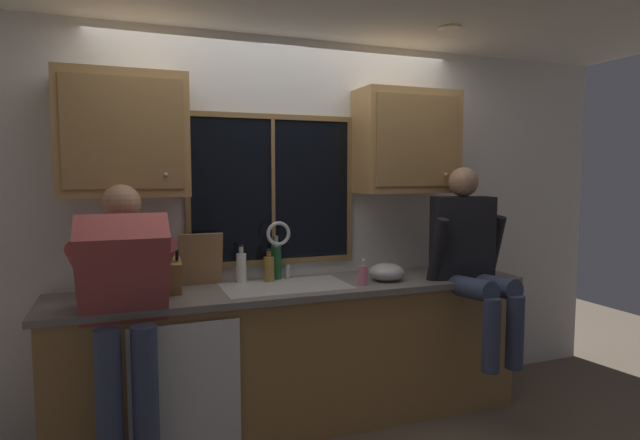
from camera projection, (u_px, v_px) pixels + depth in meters
back_wall at (283, 225)px, 3.66m from camera, size 5.39×0.12×2.55m
ceiling_downlight_right at (450, 28)px, 3.26m from camera, size 0.14×0.14×0.01m
window_glass at (273, 190)px, 3.55m from camera, size 1.10×0.02×0.95m
window_frame_top at (273, 117)px, 3.49m from camera, size 1.17×0.02×0.04m
window_frame_bottom at (274, 262)px, 3.58m from camera, size 1.17×0.02×0.04m
window_frame_left at (188, 191)px, 3.34m from camera, size 0.03×0.02×0.95m
window_frame_right at (349, 189)px, 3.74m from camera, size 0.04×0.02×0.95m
window_mullion_center at (273, 190)px, 3.54m from camera, size 0.02×0.02×0.95m
lower_cabinet_run at (299, 357)px, 3.41m from camera, size 2.99×0.58×0.88m
countertop at (300, 288)px, 3.35m from camera, size 3.05×0.62×0.04m
dishwasher_front at (186, 390)px, 2.85m from camera, size 0.60×0.02×0.74m
upper_cabinet_left at (124, 135)px, 3.03m from camera, size 0.72×0.36×0.72m
upper_cabinet_right at (406, 142)px, 3.70m from camera, size 0.72×0.36×0.72m
sink at (286, 301)px, 3.34m from camera, size 0.80×0.46×0.21m
faucet at (279, 243)px, 3.48m from camera, size 0.18×0.09×0.40m
person_standing at (125, 304)px, 2.68m from camera, size 0.53×0.68×1.58m
person_sitting_on_counter at (471, 253)px, 3.49m from camera, size 0.54×0.64×1.26m
knife_block at (171, 277)px, 3.07m from camera, size 0.12×0.18×0.32m
cutting_board at (200, 259)px, 3.33m from camera, size 0.28×0.09×0.34m
mixing_bowl at (387, 272)px, 3.51m from camera, size 0.24×0.24×0.12m
soap_dispenser at (363, 275)px, 3.36m from camera, size 0.06×0.07×0.17m
bottle_green_glass at (269, 268)px, 3.46m from camera, size 0.07×0.07×0.22m
bottle_tall_clear at (276, 261)px, 3.54m from camera, size 0.07×0.07×0.29m
bottle_amber_small at (241, 267)px, 3.42m from camera, size 0.07×0.07×0.25m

